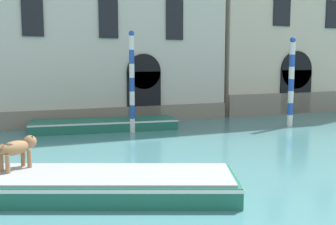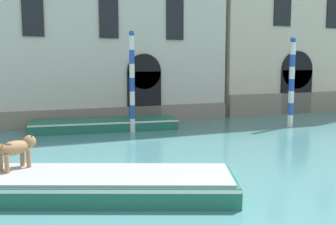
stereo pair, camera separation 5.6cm
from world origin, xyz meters
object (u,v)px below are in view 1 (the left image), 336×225
object	(u,v)px
boat_moored_near_palazzo	(104,125)
mooring_pole_2	(291,82)
boat_foreground	(80,183)
dog_on_deck	(18,148)
mooring_pole_0	(132,82)

from	to	relation	value
boat_moored_near_palazzo	mooring_pole_2	world-z (taller)	mooring_pole_2
boat_foreground	boat_moored_near_palazzo	xyz separation A→B (m)	(2.73, 9.05, -0.03)
boat_foreground	dog_on_deck	xyz separation A→B (m)	(-1.35, 0.99, 0.80)
boat_foreground	mooring_pole_0	bearing A→B (deg)	87.01
dog_on_deck	mooring_pole_0	bearing A→B (deg)	17.83
dog_on_deck	boat_moored_near_palazzo	xyz separation A→B (m)	(4.07, 8.06, -0.82)
boat_moored_near_palazzo	mooring_pole_0	world-z (taller)	mooring_pole_0
dog_on_deck	mooring_pole_0	size ratio (longest dim) A/B	0.23
boat_foreground	mooring_pole_0	distance (m)	9.13
dog_on_deck	mooring_pole_2	size ratio (longest dim) A/B	0.24
boat_foreground	mooring_pole_2	world-z (taller)	mooring_pole_2
boat_moored_near_palazzo	mooring_pole_0	xyz separation A→B (m)	(1.10, -1.01, 2.09)
dog_on_deck	boat_moored_near_palazzo	size ratio (longest dim) A/B	0.15
boat_moored_near_palazzo	mooring_pole_2	distance (m)	9.53
boat_moored_near_palazzo	mooring_pole_0	bearing A→B (deg)	-35.30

